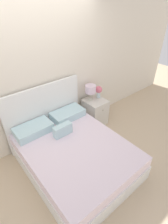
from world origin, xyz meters
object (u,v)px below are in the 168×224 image
object	(u,v)px
flower_vase	(99,91)
bed	(72,151)
table_lamp	(91,90)
nightstand	(95,112)

from	to	relation	value
flower_vase	bed	bearing A→B (deg)	-151.23
table_lamp	nightstand	bearing A→B (deg)	-60.49
nightstand	flower_vase	xyz separation A→B (m)	(0.15, 0.06, 0.46)
bed	flower_vase	size ratio (longest dim) A/B	7.17
bed	nightstand	xyz separation A→B (m)	(1.09, 0.62, 0.02)
bed	flower_vase	bearing A→B (deg)	28.77
nightstand	table_lamp	bearing A→B (deg)	119.51
flower_vase	table_lamp	bearing A→B (deg)	169.06
nightstand	table_lamp	distance (m)	0.54
bed	table_lamp	bearing A→B (deg)	34.80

